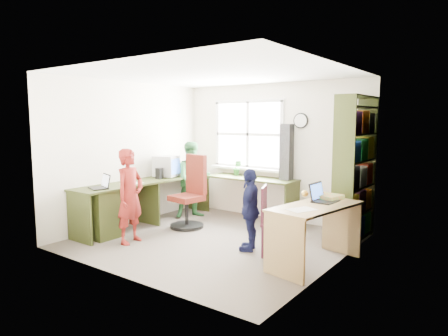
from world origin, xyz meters
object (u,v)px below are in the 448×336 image
object	(u,v)px
laptop_right	(322,197)
l_desk	(138,202)
wooden_chair	(272,218)
potted_plant	(237,168)
crt_monitor	(166,166)
right_desk	(315,222)
person_red	(130,196)
cd_tower	(287,152)
laptop_left	(101,185)
swivel_chair	(190,196)
person_navy	(250,210)
person_green	(193,180)
bookshelf	(355,173)

from	to	relation	value
laptop_right	l_desk	bearing A→B (deg)	102.64
wooden_chair	potted_plant	bearing A→B (deg)	113.48
crt_monitor	laptop_right	world-z (taller)	crt_monitor
right_desk	person_red	world-z (taller)	person_red
person_red	cd_tower	bearing A→B (deg)	-38.10
l_desk	laptop_left	xyz separation A→B (m)	(-0.14, -0.58, 0.34)
person_red	l_desk	bearing A→B (deg)	29.63
l_desk	laptop_left	bearing A→B (deg)	-103.76
right_desk	potted_plant	distance (m)	2.72
l_desk	cd_tower	xyz separation A→B (m)	(1.68, 1.82, 0.77)
right_desk	crt_monitor	distance (m)	3.20
wooden_chair	swivel_chair	bearing A→B (deg)	143.84
l_desk	right_desk	size ratio (longest dim) A/B	2.16
person_navy	laptop_right	bearing A→B (deg)	84.49
cd_tower	potted_plant	distance (m)	1.04
person_red	person_green	size ratio (longest dim) A/B	0.99
wooden_chair	person_red	distance (m)	2.05
laptop_left	person_navy	bearing A→B (deg)	40.50
laptop_left	person_green	xyz separation A→B (m)	(0.26, 1.79, -0.11)
laptop_right	person_red	xyz separation A→B (m)	(-2.48, -0.98, -0.12)
right_desk	crt_monitor	xyz separation A→B (m)	(-3.11, 0.63, 0.40)
crt_monitor	laptop_right	size ratio (longest dim) A/B	1.29
crt_monitor	person_green	size ratio (longest dim) A/B	0.33
potted_plant	person_red	world-z (taller)	person_red
laptop_right	laptop_left	bearing A→B (deg)	112.47
swivel_chair	potted_plant	size ratio (longest dim) A/B	4.26
wooden_chair	crt_monitor	xyz separation A→B (m)	(-2.50, 0.62, 0.45)
right_desk	wooden_chair	distance (m)	0.60
wooden_chair	laptop_left	bearing A→B (deg)	176.01
cd_tower	person_green	bearing A→B (deg)	-157.07
l_desk	swivel_chair	size ratio (longest dim) A/B	2.48
right_desk	crt_monitor	world-z (taller)	crt_monitor
bookshelf	laptop_left	distance (m)	3.72
swivel_chair	potted_plant	bearing A→B (deg)	88.91
right_desk	crt_monitor	bearing A→B (deg)	178.04
bookshelf	swivel_chair	world-z (taller)	bookshelf
wooden_chair	person_green	world-z (taller)	person_green
l_desk	cd_tower	size ratio (longest dim) A/B	3.11
wooden_chair	laptop_right	world-z (taller)	laptop_right
l_desk	potted_plant	size ratio (longest dim) A/B	10.57
potted_plant	person_navy	xyz separation A→B (m)	(1.26, -1.54, -0.33)
right_desk	person_green	world-z (taller)	person_green
person_green	swivel_chair	bearing A→B (deg)	-111.72
laptop_right	person_navy	world-z (taller)	person_navy
crt_monitor	person_green	bearing A→B (deg)	32.85
right_desk	laptop_right	size ratio (longest dim) A/B	3.86
right_desk	person_navy	bearing A→B (deg)	-171.13
l_desk	potted_plant	distance (m)	1.96
right_desk	laptop_left	world-z (taller)	laptop_left
laptop_left	l_desk	bearing A→B (deg)	95.39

